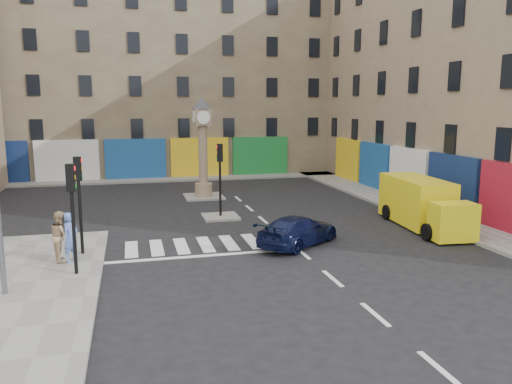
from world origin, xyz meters
name	(u,v)px	position (x,y,z in m)	size (l,w,h in m)	color
ground	(311,261)	(0.00, 0.00, 0.00)	(120.00, 120.00, 0.00)	black
sidewalk_right	(389,200)	(8.70, 10.00, 0.07)	(2.60, 30.00, 0.15)	gray
sidewalk_far	(163,179)	(-4.00, 22.20, 0.07)	(32.00, 2.40, 0.15)	gray
island_near	(221,217)	(-2.00, 8.00, 0.06)	(1.80, 1.80, 0.12)	gray
island_far	(204,197)	(-2.00, 14.00, 0.06)	(2.40, 2.40, 0.12)	gray
building_right	(488,68)	(15.00, 10.00, 8.00)	(10.00, 30.00, 16.00)	#987F64
building_far	(155,73)	(-4.00, 28.00, 8.50)	(32.00, 10.00, 17.00)	#827656
traffic_light_left_near	(72,201)	(-8.30, 0.20, 2.62)	(0.28, 0.22, 3.70)	black
traffic_light_left_far	(79,189)	(-8.30, 2.60, 2.62)	(0.28, 0.22, 3.70)	black
traffic_light_island	(220,168)	(-2.00, 8.00, 2.59)	(0.28, 0.22, 3.70)	black
clock_pillar	(203,141)	(-2.00, 14.00, 3.55)	(1.20, 1.20, 6.10)	#987F64
navy_sedan	(298,231)	(0.22, 2.20, 0.61)	(1.71, 4.22, 1.22)	black
yellow_van	(422,204)	(6.93, 3.74, 1.12)	(2.56, 6.36, 2.26)	yellow
pedestrian_blue	(71,237)	(-8.59, 1.66, 1.05)	(0.66, 0.43, 1.80)	#5677C5
pedestrian_tan	(61,236)	(-8.93, 1.84, 1.07)	(0.89, 0.69, 1.83)	tan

